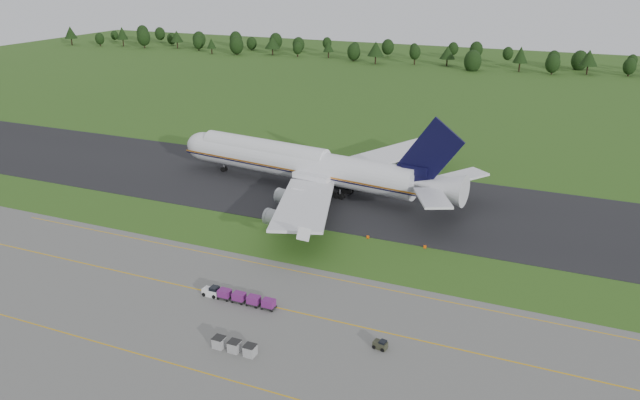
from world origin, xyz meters
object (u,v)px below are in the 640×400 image
at_px(utility_cart, 380,345).
at_px(aircraft, 305,164).
at_px(baggage_train, 237,297).
at_px(uld_row, 234,346).
at_px(edge_markers, 341,233).

bearing_deg(utility_cart, aircraft, 123.56).
height_order(aircraft, baggage_train, aircraft).
distance_m(uld_row, edge_markers, 41.88).
bearing_deg(aircraft, uld_row, -73.71).
xyz_separation_m(utility_cart, edge_markers, (-18.89, 33.46, -0.28)).
bearing_deg(utility_cart, edge_markers, 119.44).
bearing_deg(uld_row, edge_markers, 91.51).
xyz_separation_m(uld_row, edge_markers, (-1.11, 41.87, -0.56)).
height_order(baggage_train, edge_markers, baggage_train).
height_order(aircraft, uld_row, aircraft).
bearing_deg(edge_markers, aircraft, 129.38).
relative_size(baggage_train, edge_markers, 0.37).
xyz_separation_m(baggage_train, uld_row, (6.33, -11.60, -0.04)).
distance_m(utility_cart, uld_row, 19.67).
bearing_deg(utility_cart, uld_row, -154.72).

